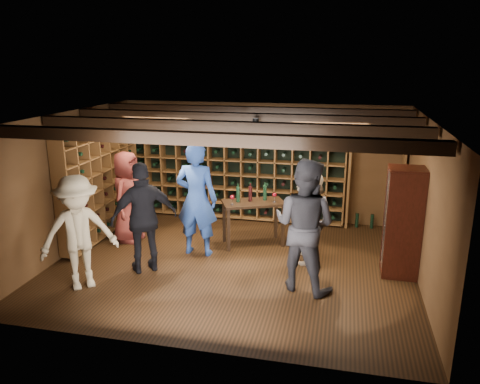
% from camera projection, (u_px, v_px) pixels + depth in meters
% --- Properties ---
extents(ground, '(6.00, 6.00, 0.00)m').
position_uv_depth(ground, '(233.00, 264.00, 8.01)').
color(ground, black).
rests_on(ground, ground).
extents(room_shell, '(6.00, 6.00, 6.00)m').
position_uv_depth(room_shell, '(233.00, 122.00, 7.39)').
color(room_shell, '#51341B').
rests_on(room_shell, ground).
extents(wine_rack_back, '(4.65, 0.30, 2.20)m').
position_uv_depth(wine_rack_back, '(234.00, 167.00, 9.99)').
color(wine_rack_back, brown).
rests_on(wine_rack_back, ground).
extents(wine_rack_left, '(0.30, 2.65, 2.20)m').
position_uv_depth(wine_rack_left, '(101.00, 178.00, 9.06)').
color(wine_rack_left, brown).
rests_on(wine_rack_left, ground).
extents(crate_shelf, '(1.20, 0.32, 2.07)m').
position_uv_depth(crate_shelf, '(378.00, 154.00, 9.24)').
color(crate_shelf, brown).
rests_on(crate_shelf, ground).
extents(display_cabinet, '(0.55, 0.50, 1.75)m').
position_uv_depth(display_cabinet, '(402.00, 225.00, 7.39)').
color(display_cabinet, black).
rests_on(display_cabinet, ground).
extents(man_blue_shirt, '(0.75, 0.51, 2.03)m').
position_uv_depth(man_blue_shirt, '(197.00, 199.00, 8.17)').
color(man_blue_shirt, navy).
rests_on(man_blue_shirt, ground).
extents(man_grey_suit, '(1.19, 1.06, 2.02)m').
position_uv_depth(man_grey_suit, '(304.00, 225.00, 6.92)').
color(man_grey_suit, black).
rests_on(man_grey_suit, ground).
extents(guest_red_floral, '(0.57, 0.86, 1.74)m').
position_uv_depth(guest_red_floral, '(127.00, 197.00, 8.83)').
color(guest_red_floral, maroon).
rests_on(guest_red_floral, ground).
extents(guest_woman_black, '(1.13, 0.99, 1.83)m').
position_uv_depth(guest_woman_black, '(144.00, 218.00, 7.52)').
color(guest_woman_black, black).
rests_on(guest_woman_black, ground).
extents(guest_khaki, '(1.29, 1.24, 1.76)m').
position_uv_depth(guest_khaki, '(79.00, 233.00, 6.97)').
color(guest_khaki, gray).
rests_on(guest_khaki, ground).
extents(guest_beige, '(0.58, 1.52, 1.61)m').
position_uv_depth(guest_beige, '(309.00, 216.00, 7.96)').
color(guest_beige, gray).
rests_on(guest_beige, ground).
extents(tasting_table, '(1.25, 0.97, 1.12)m').
position_uv_depth(tasting_table, '(253.00, 206.00, 8.65)').
color(tasting_table, black).
rests_on(tasting_table, ground).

